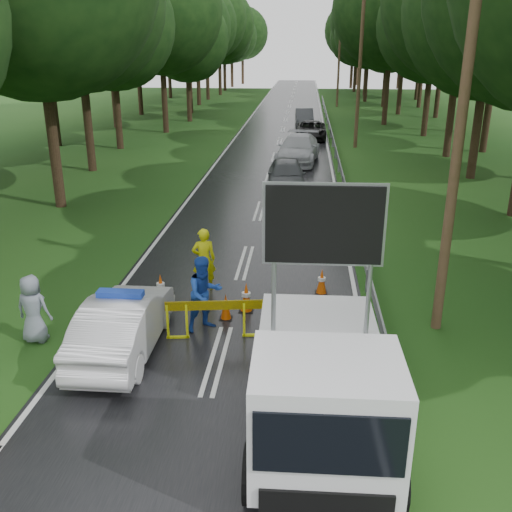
# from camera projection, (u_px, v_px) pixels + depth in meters

# --- Properties ---
(ground) EXTENTS (160.00, 160.00, 0.00)m
(ground) POSITION_uv_depth(u_px,v_px,m) (217.00, 360.00, 12.75)
(ground) COLOR #174212
(ground) RESTS_ON ground
(road) EXTENTS (7.00, 140.00, 0.02)m
(road) POSITION_uv_depth(u_px,v_px,m) (279.00, 141.00, 40.73)
(road) COLOR black
(road) RESTS_ON ground
(guardrail) EXTENTS (0.12, 60.06, 0.70)m
(guardrail) POSITION_uv_depth(u_px,v_px,m) (332.00, 135.00, 39.93)
(guardrail) COLOR gray
(guardrail) RESTS_ON ground
(utility_pole_near) EXTENTS (1.40, 0.24, 10.00)m
(utility_pole_near) POSITION_uv_depth(u_px,v_px,m) (461.00, 120.00, 12.42)
(utility_pole_near) COLOR #4A3A22
(utility_pole_near) RESTS_ON ground
(utility_pole_mid) EXTENTS (1.40, 0.24, 10.00)m
(utility_pole_mid) POSITION_uv_depth(u_px,v_px,m) (360.00, 69.00, 36.67)
(utility_pole_mid) COLOR #4A3A22
(utility_pole_mid) RESTS_ON ground
(utility_pole_far) EXTENTS (1.40, 0.24, 10.00)m
(utility_pole_far) POSITION_uv_depth(u_px,v_px,m) (339.00, 58.00, 60.92)
(utility_pole_far) COLOR #4A3A22
(utility_pole_far) RESTS_ON ground
(police_sedan) EXTENTS (1.47, 4.16, 1.51)m
(police_sedan) POSITION_uv_depth(u_px,v_px,m) (123.00, 324.00, 12.86)
(police_sedan) COLOR silver
(police_sedan) RESTS_ON ground
(work_truck) EXTENTS (2.51, 5.44, 4.30)m
(work_truck) POSITION_uv_depth(u_px,v_px,m) (322.00, 382.00, 9.83)
(work_truck) COLOR gray
(work_truck) RESTS_ON ground
(barrier) EXTENTS (2.34, 0.38, 0.97)m
(barrier) POSITION_uv_depth(u_px,v_px,m) (215.00, 310.00, 13.44)
(barrier) COLOR #F0FA0D
(barrier) RESTS_ON ground
(officer) EXTENTS (0.76, 0.60, 1.84)m
(officer) POSITION_uv_depth(u_px,v_px,m) (204.00, 260.00, 16.04)
(officer) COLOR #D1D60B
(officer) RESTS_ON ground
(civilian) EXTENTS (1.17, 1.13, 1.90)m
(civilian) POSITION_uv_depth(u_px,v_px,m) (205.00, 294.00, 13.80)
(civilian) COLOR #1A43AD
(civilian) RESTS_ON ground
(bystander_right) EXTENTS (0.86, 0.60, 1.66)m
(bystander_right) POSITION_uv_depth(u_px,v_px,m) (33.00, 309.00, 13.28)
(bystander_right) COLOR slate
(bystander_right) RESTS_ON ground
(queue_car_first) EXTENTS (2.03, 4.46, 1.48)m
(queue_car_first) POSITION_uv_depth(u_px,v_px,m) (286.00, 175.00, 26.97)
(queue_car_first) COLOR #414549
(queue_car_first) RESTS_ON ground
(queue_car_second) EXTENTS (2.78, 5.65, 1.58)m
(queue_car_second) POSITION_uv_depth(u_px,v_px,m) (298.00, 149.00, 33.37)
(queue_car_second) COLOR #B0B1B8
(queue_car_second) RESTS_ON ground
(queue_car_third) EXTENTS (2.17, 4.67, 1.30)m
(queue_car_third) POSITION_uv_depth(u_px,v_px,m) (311.00, 130.00, 41.48)
(queue_car_third) COLOR black
(queue_car_third) RESTS_ON ground
(queue_car_fourth) EXTENTS (1.66, 4.25, 1.38)m
(queue_car_fourth) POSITION_uv_depth(u_px,v_px,m) (304.00, 117.00, 48.54)
(queue_car_fourth) COLOR #43454B
(queue_car_fourth) RESTS_ON ground
(cone_center) EXTENTS (0.33, 0.33, 0.70)m
(cone_center) POSITION_uv_depth(u_px,v_px,m) (226.00, 307.00, 14.50)
(cone_center) COLOR black
(cone_center) RESTS_ON ground
(cone_far) EXTENTS (0.38, 0.38, 0.81)m
(cone_far) POSITION_uv_depth(u_px,v_px,m) (246.00, 298.00, 14.91)
(cone_far) COLOR black
(cone_far) RESTS_ON ground
(cone_left_mid) EXTENTS (0.36, 0.36, 0.77)m
(cone_left_mid) POSITION_uv_depth(u_px,v_px,m) (161.00, 287.00, 15.58)
(cone_left_mid) COLOR black
(cone_left_mid) RESTS_ON ground
(cone_right) EXTENTS (0.35, 0.35, 0.74)m
(cone_right) POSITION_uv_depth(u_px,v_px,m) (322.00, 282.00, 15.98)
(cone_right) COLOR black
(cone_right) RESTS_ON ground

